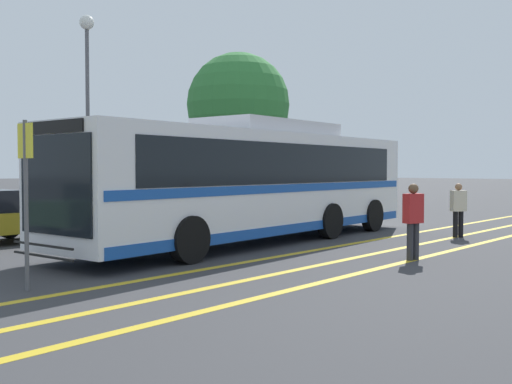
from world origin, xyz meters
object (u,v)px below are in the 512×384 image
(street_lamp, at_px, (87,73))
(bus_stop_sign, at_px, (26,184))
(pedestrian_0, at_px, (413,217))
(pedestrian_1, at_px, (458,207))
(tree_0, at_px, (238,105))
(transit_bus, at_px, (256,180))

(street_lamp, bearing_deg, bus_stop_sign, -127.33)
(pedestrian_0, xyz_separation_m, pedestrian_1, (4.83, 1.03, -0.06))
(pedestrian_0, relative_size, tree_0, 0.22)
(pedestrian_1, bearing_deg, tree_0, -73.37)
(transit_bus, xyz_separation_m, pedestrian_1, (4.59, -3.68, -0.79))
(pedestrian_0, xyz_separation_m, tree_0, (9.73, 14.26, 4.20))
(pedestrian_0, height_order, street_lamp, street_lamp)
(tree_0, bearing_deg, bus_stop_sign, -146.59)
(pedestrian_1, xyz_separation_m, street_lamp, (-4.38, 12.04, 4.57))
(pedestrian_1, bearing_deg, street_lamp, -33.08)
(transit_bus, distance_m, pedestrian_1, 5.94)
(pedestrian_1, bearing_deg, pedestrian_0, 48.94)
(pedestrian_1, distance_m, tree_0, 14.74)
(bus_stop_sign, height_order, tree_0, tree_0)
(transit_bus, height_order, tree_0, tree_0)
(pedestrian_1, distance_m, bus_stop_sign, 12.16)
(bus_stop_sign, distance_m, tree_0, 20.46)
(pedestrian_1, height_order, bus_stop_sign, bus_stop_sign)
(transit_bus, distance_m, pedestrian_0, 4.77)
(transit_bus, height_order, bus_stop_sign, transit_bus)
(pedestrian_0, xyz_separation_m, bus_stop_sign, (-7.11, 3.15, 0.78))
(pedestrian_1, relative_size, street_lamp, 0.21)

